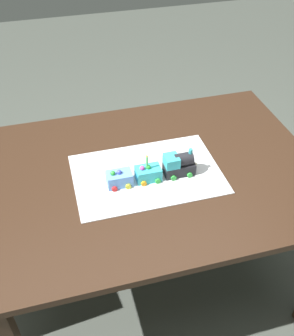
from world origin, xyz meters
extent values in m
plane|color=#474C44|center=(0.00, 0.00, 0.00)|extent=(8.00, 8.00, 0.00)
cube|color=#382316|center=(0.00, 0.00, 0.72)|extent=(1.40, 1.00, 0.03)
cube|color=#382316|center=(-0.64, -0.44, 0.35)|extent=(0.07, 0.07, 0.71)
cube|color=#382316|center=(0.64, -0.44, 0.35)|extent=(0.07, 0.07, 0.71)
cube|color=silver|center=(0.03, 0.02, 0.74)|extent=(0.60, 0.40, 0.00)
cube|color=#232328|center=(-0.10, 0.05, 0.77)|extent=(0.12, 0.06, 0.05)
cylinder|color=#232328|center=(-0.12, 0.05, 0.81)|extent=(0.08, 0.05, 0.05)
cube|color=#38B7C6|center=(-0.07, 0.05, 0.82)|extent=(0.06, 0.06, 0.04)
cylinder|color=#38B7C6|center=(-0.14, 0.05, 0.84)|extent=(0.02, 0.02, 0.03)
sphere|color=#F4EFCC|center=(-0.17, 0.05, 0.78)|extent=(0.02, 0.02, 0.02)
cylinder|color=orange|center=(-0.13, 0.01, 0.76)|extent=(0.02, 0.01, 0.02)
cylinder|color=red|center=(-0.07, 0.01, 0.76)|extent=(0.02, 0.01, 0.02)
cylinder|color=green|center=(-0.13, 0.08, 0.76)|extent=(0.02, 0.01, 0.02)
cylinder|color=green|center=(-0.07, 0.08, 0.76)|extent=(0.02, 0.01, 0.02)
cube|color=#38B7C6|center=(0.03, 0.05, 0.77)|extent=(0.10, 0.06, 0.06)
cylinder|color=yellow|center=(0.00, 0.01, 0.76)|extent=(0.02, 0.01, 0.02)
cylinder|color=yellow|center=(0.06, 0.01, 0.76)|extent=(0.02, 0.01, 0.02)
cylinder|color=green|center=(0.00, 0.08, 0.76)|extent=(0.02, 0.01, 0.02)
cylinder|color=orange|center=(0.06, 0.08, 0.76)|extent=(0.02, 0.01, 0.02)
sphere|color=#D84CB2|center=(0.06, 0.05, 0.81)|extent=(0.02, 0.02, 0.02)
sphere|color=green|center=(0.03, 0.05, 0.81)|extent=(0.02, 0.02, 0.02)
cube|color=#669EEA|center=(0.15, 0.05, 0.77)|extent=(0.10, 0.06, 0.06)
cylinder|color=red|center=(0.12, 0.01, 0.76)|extent=(0.02, 0.01, 0.02)
cylinder|color=yellow|center=(0.18, 0.01, 0.76)|extent=(0.02, 0.01, 0.02)
cylinder|color=yellow|center=(0.12, 0.08, 0.76)|extent=(0.02, 0.01, 0.02)
cylinder|color=red|center=(0.18, 0.08, 0.76)|extent=(0.02, 0.01, 0.02)
sphere|color=green|center=(0.17, 0.05, 0.81)|extent=(0.02, 0.02, 0.02)
sphere|color=#4C59D8|center=(0.15, 0.05, 0.81)|extent=(0.02, 0.02, 0.02)
cylinder|color=#66D872|center=(0.04, 0.05, 0.84)|extent=(0.01, 0.01, 0.04)
cone|color=yellow|center=(0.04, 0.05, 0.87)|extent=(0.01, 0.01, 0.01)
camera|label=1|loc=(0.35, 1.21, 1.83)|focal=42.76mm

